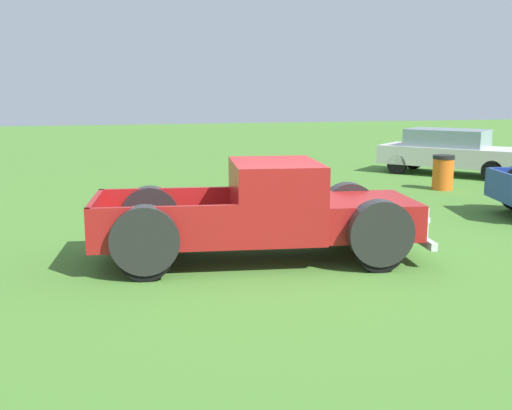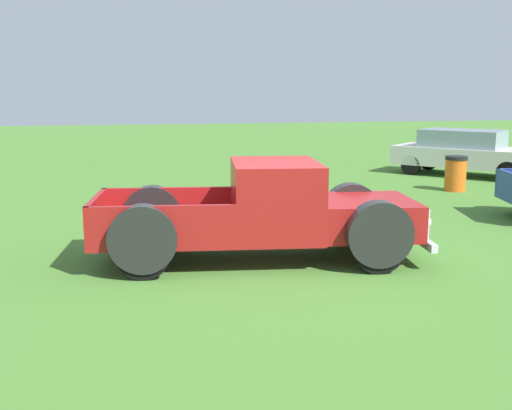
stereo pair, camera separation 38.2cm
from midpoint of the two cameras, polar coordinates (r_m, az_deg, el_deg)
The scene contains 4 objects.
ground_plane at distance 9.99m, azimuth 3.46°, elevation -5.05°, with size 80.00×80.00×0.00m, color #477A2D.
pickup_truck_foreground at distance 9.80m, azimuth 3.31°, elevation -0.78°, with size 2.58×5.39×1.59m.
sedan_distant_b at distance 20.63m, azimuth 19.42°, elevation 4.71°, with size 4.44×4.25×1.46m.
trash_can at distance 17.46m, azimuth 18.74°, elevation 2.82°, with size 0.59×0.59×0.95m.
Camera 2 is at (9.29, -2.42, 2.71)m, focal length 42.83 mm.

